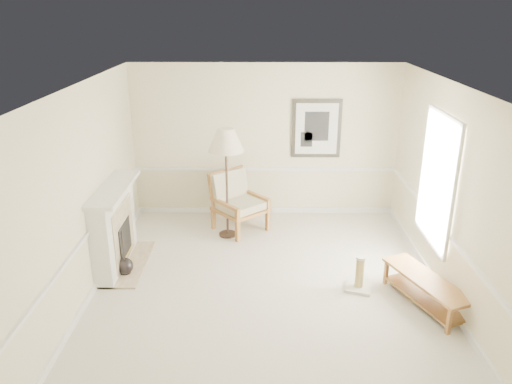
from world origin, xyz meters
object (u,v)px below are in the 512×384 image
at_px(floor_lamp, 226,143).
at_px(bench, 425,287).
at_px(floor_vase, 125,267).
at_px(armchair, 236,199).
at_px(scratching_post, 359,279).

xyz_separation_m(floor_lamp, bench, (2.82, -2.18, -1.42)).
bearing_deg(bench, floor_lamp, 142.33).
distance_m(floor_vase, floor_lamp, 2.57).
bearing_deg(floor_lamp, armchair, 67.69).
bearing_deg(floor_lamp, scratching_post, -41.71).
distance_m(floor_vase, scratching_post, 3.50).
bearing_deg(scratching_post, floor_vase, 173.78).
relative_size(armchair, scratching_post, 2.23).
height_order(armchair, bench, armchair).
distance_m(floor_lamp, scratching_post, 3.09).
distance_m(floor_lamp, bench, 3.84).
bearing_deg(bench, floor_vase, 169.81).
relative_size(armchair, floor_lamp, 0.60).
xyz_separation_m(floor_vase, floor_lamp, (1.48, 1.41, 1.56)).
bearing_deg(floor_vase, armchair, 47.16).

